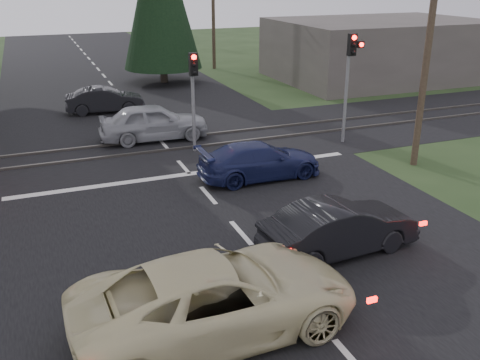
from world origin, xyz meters
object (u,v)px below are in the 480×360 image
utility_pole_near (429,41)px  dark_car_far (105,100)px  dark_hatchback (339,228)px  blue_sedan (260,161)px  traffic_signal_right (351,67)px  traffic_signal_center (193,85)px  utility_pole_mid (213,5)px  cream_coupe (217,297)px  silver_car (154,122)px

utility_pole_near → dark_car_far: utility_pole_near is taller
dark_hatchback → blue_sedan: dark_hatchback is taller
traffic_signal_right → blue_sedan: traffic_signal_right is taller
traffic_signal_center → dark_car_far: (-2.48, 8.28, -2.14)m
utility_pole_mid → blue_sedan: size_ratio=1.98×
cream_coupe → blue_sedan: size_ratio=1.31×
cream_coupe → dark_hatchback: size_ratio=1.38×
blue_sedan → dark_car_far: bearing=17.3°
cream_coupe → blue_sedan: (4.42, 7.90, -0.17)m
cream_coupe → dark_car_far: 19.97m
blue_sedan → dark_car_far: 12.63m
cream_coupe → dark_hatchback: 4.60m
traffic_signal_center → utility_pole_mid: bearing=68.8°
traffic_signal_center → dark_car_far: traffic_signal_center is taller
traffic_signal_right → cream_coupe: traffic_signal_right is taller
utility_pole_near → traffic_signal_center: bearing=148.0°
dark_hatchback → dark_car_far: 18.29m
traffic_signal_center → cream_coupe: traffic_signal_center is taller
utility_pole_near → utility_pole_mid: size_ratio=1.00×
silver_car → utility_pole_mid: bearing=-24.0°
utility_pole_near → cream_coupe: bearing=-146.6°
utility_pole_near → utility_pole_mid: same height
utility_pole_mid → blue_sedan: utility_pole_mid is taller
traffic_signal_center → silver_car: (-1.20, 2.34, -1.99)m
utility_pole_mid → cream_coupe: size_ratio=1.50×
silver_car → utility_pole_near: bearing=-125.8°
traffic_signal_right → utility_pole_near: utility_pole_near is taller
silver_car → blue_sedan: silver_car is taller
dark_car_far → utility_pole_near: bearing=-137.2°
utility_pole_mid → dark_car_far: size_ratio=2.21×
utility_pole_near → dark_car_far: 16.85m
dark_hatchback → silver_car: silver_car is taller
traffic_signal_center → silver_car: traffic_signal_center is taller
traffic_signal_right → utility_pole_near: bearing=-74.7°
traffic_signal_center → cream_coupe: size_ratio=0.69×
traffic_signal_right → dark_hatchback: (-5.53, -8.47, -2.60)m
utility_pole_mid → dark_car_far: bearing=-132.1°
traffic_signal_center → utility_pole_mid: size_ratio=0.46×
utility_pole_near → dark_car_far: size_ratio=2.21×
utility_pole_near → traffic_signal_right: bearing=105.3°
dark_hatchback → silver_car: (-2.21, 12.02, 0.10)m
traffic_signal_center → dark_car_far: size_ratio=1.01×
utility_pole_mid → dark_car_far: 15.43m
cream_coupe → silver_car: cream_coupe is taller
traffic_signal_center → blue_sedan: 4.53m
traffic_signal_center → dark_car_far: 8.90m
traffic_signal_center → utility_pole_mid: utility_pole_mid is taller
utility_pole_near → blue_sedan: bearing=171.7°
traffic_signal_right → blue_sedan: 6.43m
utility_pole_near → cream_coupe: (-10.63, -7.00, -3.89)m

